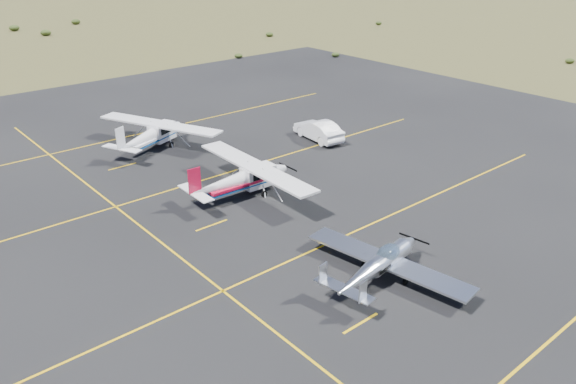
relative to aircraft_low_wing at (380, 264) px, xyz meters
name	(u,v)px	position (x,y,z in m)	size (l,w,h in m)	color
ground	(350,263)	(0.03, 1.87, -0.87)	(1600.00, 1600.00, 0.00)	#383D1C
apron	(261,212)	(0.03, 8.87, -0.87)	(72.00, 72.00, 0.02)	black
aircraft_low_wing	(380,264)	(0.00, 0.00, 0.00)	(6.09, 8.42, 1.82)	silver
aircraft_cessna	(242,178)	(0.53, 11.35, 0.28)	(6.12, 10.23, 2.60)	silver
aircraft_plain	(151,134)	(0.24, 22.09, 0.28)	(7.39, 9.88, 2.58)	white
sedan	(318,130)	(10.92, 15.80, -0.10)	(1.60, 4.60, 1.52)	white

